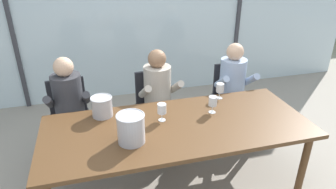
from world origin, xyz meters
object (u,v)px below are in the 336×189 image
(chair_near_curtain, at_px, (70,111))
(chair_left_of_center, at_px, (155,101))
(person_beige_jumper, at_px, (160,94))
(wine_glass_near_bucket, at_px, (213,102))
(wine_glass_center_pour, at_px, (220,88))
(person_pale_blue_shirt, at_px, (234,85))
(dining_table, at_px, (178,131))
(chair_center, at_px, (231,93))
(ice_bucket_primary, at_px, (102,106))
(person_charcoal_jacket, at_px, (69,105))
(ice_bucket_secondary, at_px, (131,128))
(wine_glass_by_left_taster, at_px, (162,109))

(chair_near_curtain, xyz_separation_m, chair_left_of_center, (1.01, -0.00, 0.00))
(person_beige_jumper, bearing_deg, wine_glass_near_bucket, -64.64)
(wine_glass_center_pour, bearing_deg, person_pale_blue_shirt, 44.86)
(chair_near_curtain, distance_m, wine_glass_near_bucket, 1.67)
(dining_table, distance_m, person_beige_jumper, 0.78)
(chair_center, bearing_deg, ice_bucket_primary, -154.17)
(chair_left_of_center, xyz_separation_m, person_beige_jumper, (0.03, -0.16, 0.17))
(chair_center, height_order, ice_bucket_primary, ice_bucket_primary)
(person_charcoal_jacket, bearing_deg, ice_bucket_secondary, -61.65)
(dining_table, height_order, chair_near_curtain, chair_near_curtain)
(person_charcoal_jacket, distance_m, wine_glass_center_pour, 1.65)
(chair_center, relative_size, wine_glass_center_pour, 5.02)
(dining_table, bearing_deg, chair_left_of_center, 90.58)
(chair_center, bearing_deg, wine_glass_near_bucket, -120.53)
(ice_bucket_primary, bearing_deg, wine_glass_near_bucket, -11.72)
(dining_table, height_order, person_beige_jumper, person_beige_jumper)
(ice_bucket_primary, bearing_deg, person_beige_jumper, 32.01)
(chair_left_of_center, bearing_deg, ice_bucket_primary, -142.56)
(chair_center, xyz_separation_m, wine_glass_by_left_taster, (-1.13, -0.80, 0.34))
(ice_bucket_primary, bearing_deg, person_charcoal_jacket, 128.71)
(wine_glass_by_left_taster, xyz_separation_m, wine_glass_center_pour, (0.72, 0.29, 0.00))
(person_charcoal_jacket, bearing_deg, person_beige_jumper, -1.85)
(dining_table, distance_m, wine_glass_near_bucket, 0.46)
(dining_table, relative_size, chair_near_curtain, 2.84)
(person_charcoal_jacket, xyz_separation_m, person_beige_jumper, (1.01, 0.00, 0.00))
(wine_glass_center_pour, bearing_deg, chair_left_of_center, 138.74)
(person_charcoal_jacket, bearing_deg, chair_near_curtain, 95.56)
(chair_left_of_center, height_order, wine_glass_center_pour, wine_glass_center_pour)
(dining_table, relative_size, wine_glass_center_pour, 14.24)
(chair_left_of_center, bearing_deg, dining_table, -94.08)
(ice_bucket_secondary, xyz_separation_m, wine_glass_center_pour, (1.05, 0.56, -0.01))
(ice_bucket_primary, height_order, wine_glass_center_pour, ice_bucket_primary)
(dining_table, height_order, person_charcoal_jacket, person_charcoal_jacket)
(chair_left_of_center, bearing_deg, chair_near_curtain, 175.21)
(person_charcoal_jacket, relative_size, wine_glass_near_bucket, 6.85)
(wine_glass_by_left_taster, xyz_separation_m, wine_glass_near_bucket, (0.52, 0.02, 0.00))
(dining_table, xyz_separation_m, chair_near_curtain, (-1.02, 0.95, -0.16))
(person_beige_jumper, bearing_deg, chair_near_curtain, 165.28)
(person_beige_jumper, xyz_separation_m, person_pale_blue_shirt, (0.95, -0.00, 0.00))
(dining_table, bearing_deg, wine_glass_center_pour, 34.56)
(dining_table, xyz_separation_m, chair_center, (1.00, 0.92, -0.16))
(person_beige_jumper, bearing_deg, person_pale_blue_shirt, -5.56)
(person_pale_blue_shirt, height_order, wine_glass_near_bucket, person_pale_blue_shirt)
(chair_left_of_center, height_order, ice_bucket_secondary, ice_bucket_secondary)
(dining_table, bearing_deg, chair_near_curtain, 137.05)
(wine_glass_center_pour, bearing_deg, ice_bucket_primary, -177.58)
(ice_bucket_primary, bearing_deg, wine_glass_by_left_taster, -23.91)
(chair_left_of_center, xyz_separation_m, chair_center, (1.01, -0.03, 0.00))
(chair_center, bearing_deg, person_beige_jumper, -164.82)
(person_pale_blue_shirt, distance_m, wine_glass_center_pour, 0.55)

